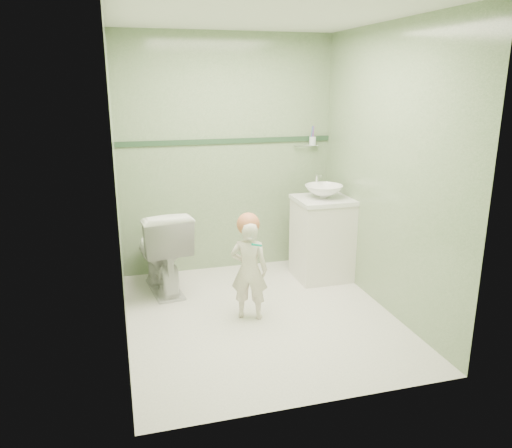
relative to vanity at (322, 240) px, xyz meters
name	(u,v)px	position (x,y,z in m)	size (l,w,h in m)	color
ground	(261,316)	(-0.84, -0.70, -0.40)	(2.50, 2.50, 0.00)	beige
room_shell	(261,178)	(-0.84, -0.70, 0.80)	(2.50, 2.54, 2.40)	gray
trim_stripe	(227,141)	(-0.84, 0.54, 0.95)	(2.20, 0.02, 0.05)	#27452C
vanity	(322,240)	(0.00, 0.00, 0.00)	(0.52, 0.50, 0.80)	white
counter	(323,200)	(0.00, 0.00, 0.41)	(0.54, 0.52, 0.04)	white
basin	(324,192)	(0.00, 0.00, 0.49)	(0.37, 0.37, 0.13)	white
faucet	(317,180)	(0.00, 0.19, 0.57)	(0.03, 0.13, 0.18)	silver
cup_holder	(312,141)	(0.05, 0.48, 0.93)	(0.26, 0.07, 0.21)	silver
toilet	(162,250)	(-1.58, 0.10, 0.00)	(0.45, 0.79, 0.80)	white
toddler	(249,270)	(-0.94, -0.68, 0.03)	(0.31, 0.20, 0.85)	beige
hair_cap	(248,224)	(-0.94, -0.66, 0.42)	(0.19, 0.19, 0.19)	#C77046
teal_toothbrush	(256,244)	(-0.92, -0.82, 0.29)	(0.11, 0.14, 0.08)	#00987A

